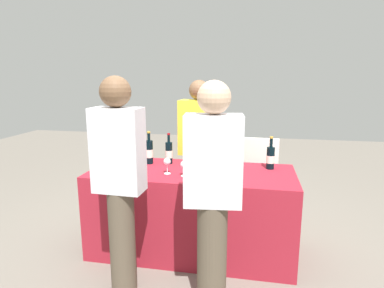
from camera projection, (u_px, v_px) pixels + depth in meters
ground_plane at (192, 249)px, 3.15m from camera, size 12.00×12.00×0.00m
tasting_table at (192, 211)px, 3.07m from camera, size 1.86×0.78×0.79m
wine_bottle_0 at (149, 152)px, 3.21m from camera, size 0.08×0.08×0.32m
wine_bottle_1 at (169, 153)px, 3.21m from camera, size 0.07×0.07×0.30m
wine_bottle_2 at (189, 153)px, 3.17m from camera, size 0.08×0.08×0.31m
wine_bottle_3 at (270, 158)px, 3.03m from camera, size 0.07×0.07×0.31m
wine_glass_0 at (118, 159)px, 2.99m from camera, size 0.07×0.07×0.15m
wine_glass_1 at (167, 162)px, 2.87m from camera, size 0.06×0.06×0.14m
wine_glass_2 at (184, 165)px, 2.81m from camera, size 0.07×0.07×0.14m
ice_bucket at (126, 155)px, 3.22m from camera, size 0.20×0.20×0.18m
server_pouring at (199, 148)px, 3.60m from camera, size 0.43×0.26×1.60m
guest_0 at (119, 178)px, 2.38m from camera, size 0.36×0.22×1.65m
guest_1 at (213, 192)px, 2.17m from camera, size 0.40×0.25×1.62m
menu_board at (256, 178)px, 3.80m from camera, size 0.48×0.05×0.95m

